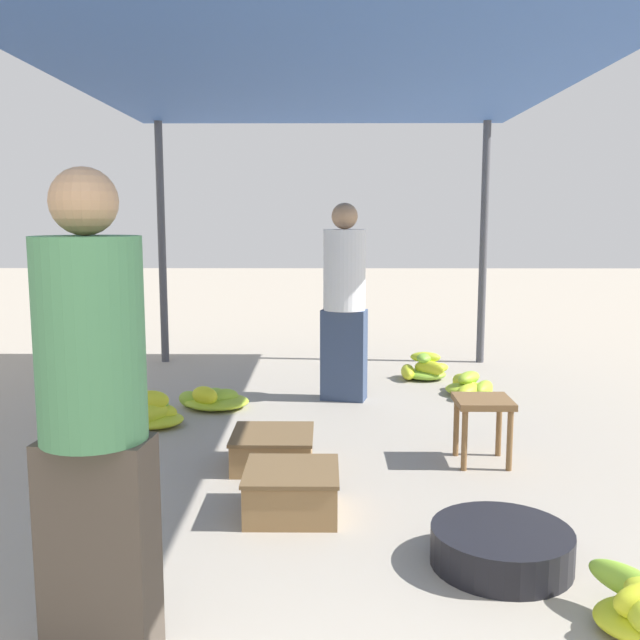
# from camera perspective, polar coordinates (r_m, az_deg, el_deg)

# --- Properties ---
(canopy_post_back_left) EXTENTS (0.08, 0.08, 2.49)m
(canopy_post_back_left) POSITION_cam_1_polar(r_m,az_deg,el_deg) (7.62, -12.54, 5.96)
(canopy_post_back_left) COLOR #4C4C51
(canopy_post_back_left) RESTS_ON ground
(canopy_post_back_right) EXTENTS (0.08, 0.08, 2.49)m
(canopy_post_back_right) POSITION_cam_1_polar(r_m,az_deg,el_deg) (7.60, 12.95, 5.94)
(canopy_post_back_right) COLOR #4C4C51
(canopy_post_back_right) RESTS_ON ground
(canopy_tarp) EXTENTS (3.74, 5.83, 0.04)m
(canopy_tarp) POSITION_cam_1_polar(r_m,az_deg,el_deg) (4.81, 0.03, 20.13)
(canopy_tarp) COLOR #33569E
(canopy_tarp) RESTS_ON canopy_post_front_left
(vendor_foreground) EXTENTS (0.39, 0.39, 1.67)m
(vendor_foreground) POSITION_cam_1_polar(r_m,az_deg,el_deg) (2.51, -17.67, -7.07)
(vendor_foreground) COLOR #4C4238
(vendor_foreground) RESTS_ON ground
(stool) EXTENTS (0.34, 0.34, 0.41)m
(stool) POSITION_cam_1_polar(r_m,az_deg,el_deg) (4.54, 12.90, -7.11)
(stool) COLOR brown
(stool) RESTS_ON ground
(basin_black) EXTENTS (0.62, 0.62, 0.17)m
(basin_black) POSITION_cam_1_polar(r_m,az_deg,el_deg) (3.37, 14.30, -17.18)
(basin_black) COLOR black
(basin_black) RESTS_ON ground
(banana_pile_left_0) EXTENTS (0.43, 0.46, 0.28)m
(banana_pile_left_0) POSITION_cam_1_polar(r_m,az_deg,el_deg) (5.39, -13.19, -7.10)
(banana_pile_left_0) COLOR #7AB536
(banana_pile_left_0) RESTS_ON ground
(banana_pile_left_1) EXTENTS (0.60, 0.47, 0.20)m
(banana_pile_left_1) POSITION_cam_1_polar(r_m,az_deg,el_deg) (5.80, -8.51, -6.32)
(banana_pile_left_1) COLOR #93BF32
(banana_pile_left_1) RESTS_ON ground
(banana_pile_right_1) EXTENTS (0.48, 0.37, 0.26)m
(banana_pile_right_1) POSITION_cam_1_polar(r_m,az_deg,el_deg) (6.81, 8.32, -3.87)
(banana_pile_right_1) COLOR #7CB636
(banana_pile_right_1) RESTS_ON ground
(banana_pile_right_2) EXTENTS (0.45, 0.58, 0.20)m
(banana_pile_right_2) POSITION_cam_1_polar(r_m,az_deg,el_deg) (6.29, 11.88, -5.25)
(banana_pile_right_2) COLOR #A3C52F
(banana_pile_right_2) RESTS_ON ground
(crate_near) EXTENTS (0.50, 0.50, 0.21)m
(crate_near) POSITION_cam_1_polar(r_m,az_deg,el_deg) (4.45, -3.80, -10.27)
(crate_near) COLOR olive
(crate_near) RESTS_ON ground
(crate_mid) EXTENTS (0.48, 0.48, 0.24)m
(crate_mid) POSITION_cam_1_polar(r_m,az_deg,el_deg) (3.77, -2.28, -13.50)
(crate_mid) COLOR olive
(crate_mid) RESTS_ON ground
(shopper_walking_mid) EXTENTS (0.42, 0.42, 1.63)m
(shopper_walking_mid) POSITION_cam_1_polar(r_m,az_deg,el_deg) (5.88, 1.95, 1.69)
(shopper_walking_mid) COLOR #384766
(shopper_walking_mid) RESTS_ON ground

